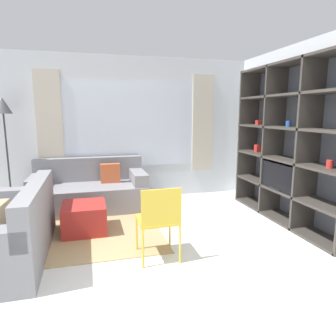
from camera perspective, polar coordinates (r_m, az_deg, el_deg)
The scene contains 10 objects.
ground_plane at distance 3.02m, azimuth 2.98°, elevation -22.74°, with size 16.00×16.00×0.00m, color silver.
wall_back at distance 5.82m, azimuth -7.10°, elevation 7.39°, with size 5.86×0.11×2.70m.
wall_right at distance 5.15m, azimuth 23.04°, elevation 6.20°, with size 0.07×4.52×2.70m, color silver.
area_rug at distance 4.47m, azimuth -18.14°, elevation -11.77°, with size 2.47×1.88×0.01m, color tan.
shelving_unit at distance 4.88m, azimuth 22.45°, elevation 4.11°, with size 0.41×2.46×2.40m.
couch_main at distance 5.41m, azimuth -14.54°, elevation -4.31°, with size 1.91×0.95×0.86m.
couch_side at distance 3.93m, azimuth -28.35°, elevation -10.84°, with size 0.95×1.79×0.86m.
ottoman at distance 4.42m, azimuth -15.63°, elevation -9.15°, with size 0.59×0.63×0.40m.
floor_lamp at distance 5.60m, azimuth -28.83°, elevation 8.62°, with size 0.28×0.28×1.91m.
folding_chair at distance 3.38m, azimuth -1.73°, elevation -9.24°, with size 0.44×0.46×0.86m.
Camera 1 is at (-0.79, -2.41, 1.65)m, focal length 32.00 mm.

